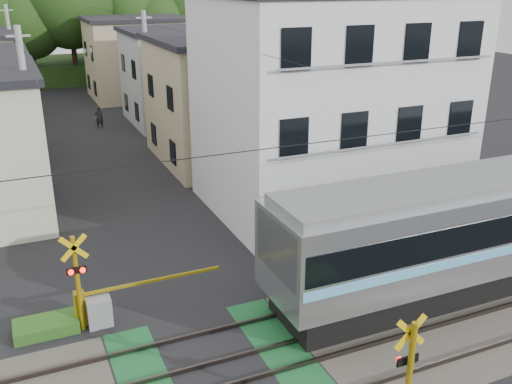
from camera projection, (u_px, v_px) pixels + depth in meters
name	position (u px, v px, depth m)	size (l,w,h in m)	color
ground	(222.00, 376.00, 14.80)	(120.00, 120.00, 0.00)	black
track_bed	(222.00, 374.00, 14.79)	(120.00, 120.00, 0.14)	#47423A
crossing_signal_far	(95.00, 304.00, 16.72)	(4.74, 0.65, 3.09)	yellow
apartment_block	(328.00, 103.00, 24.50)	(10.20, 8.36, 9.30)	silver
houses_row	(82.00, 87.00, 36.00)	(22.07, 31.35, 6.80)	beige
tree_hill	(28.00, 27.00, 52.90)	(40.00, 13.33, 11.62)	#203D14
catenary	(422.00, 209.00, 15.78)	(60.00, 5.04, 7.00)	#2D2D33
utility_poles	(64.00, 83.00, 32.72)	(7.90, 42.00, 8.00)	#A5A5A0
pedestrian	(99.00, 117.00, 39.16)	(0.55, 0.36, 1.50)	black
weed_patches	(284.00, 355.00, 15.32)	(10.25, 8.80, 0.40)	#2D5E1E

